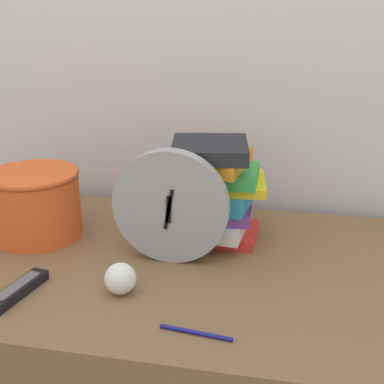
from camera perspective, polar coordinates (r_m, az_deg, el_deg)
The scene contains 7 objects.
wall_back at distance 1.49m, azimuth 0.34°, elevation 16.93°, with size 6.00×0.04×2.40m.
desk_clock at distance 1.17m, azimuth -2.32°, elevation -1.60°, with size 0.26×0.03×0.26m.
book_stack at distance 1.28m, azimuth 1.86°, elevation 0.16°, with size 0.26×0.23×0.25m.
basket at distance 1.36m, azimuth -16.40°, elevation -1.04°, with size 0.22×0.22×0.17m.
tv_remote at distance 1.14m, azimuth -18.07°, elevation -9.90°, with size 0.06×0.16×0.02m.
crumpled_paper_ball at distance 1.09m, azimuth -7.65°, elevation -9.14°, with size 0.06×0.06×0.06m.
pen at distance 0.98m, azimuth 0.43°, elevation -14.77°, with size 0.13×0.02×0.01m.
Camera 1 is at (0.29, -0.69, 1.29)m, focal length 50.00 mm.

